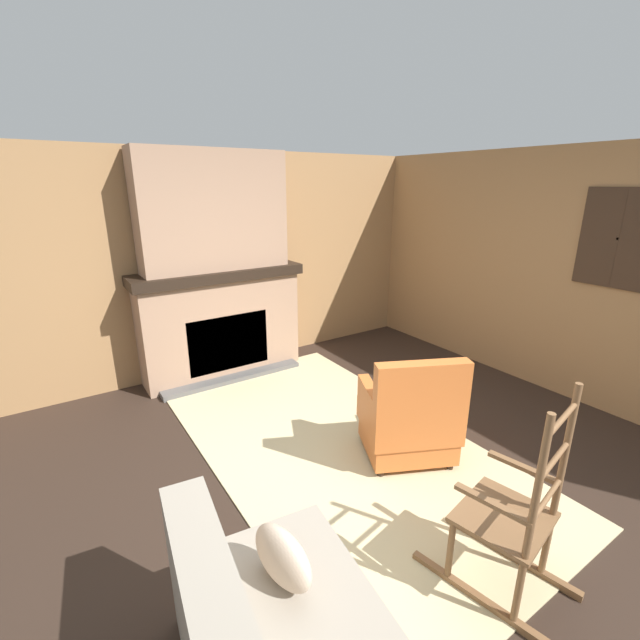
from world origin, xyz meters
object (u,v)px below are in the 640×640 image
Objects in this scene: oil_lamp_vase at (156,265)px; decorative_plate_on_mantel at (206,259)px; rocking_chair at (510,523)px; storage_case at (270,257)px; firewood_stack at (402,386)px; armchair at (410,420)px.

oil_lamp_vase is 0.54m from decorative_plate_on_mantel.
storage_case reaches higher than rocking_chair.
rocking_chair is 4.32× the size of oil_lamp_vase.
rocking_chair is 4.40× the size of storage_case.
storage_case is 1.19× the size of decorative_plate_on_mantel.
oil_lamp_vase is 1.31m from storage_case.
decorative_plate_on_mantel reaches higher than rocking_chair.
oil_lamp_vase reaches higher than firewood_stack.
firewood_stack is 1.75× the size of storage_case.
oil_lamp_vase is at bearing 1.99° from rocking_chair.
rocking_chair is at bearing 5.10° from decorative_plate_on_mantel.
oil_lamp_vase is at bearing -127.49° from firewood_stack.
oil_lamp_vase is (-1.57, -2.05, 1.28)m from firewood_stack.
armchair is at bearing 26.97° from oil_lamp_vase.
decorative_plate_on_mantel is at bearing -136.62° from firewood_stack.
oil_lamp_vase is at bearing 52.32° from armchair.
armchair is 3.35× the size of storage_case.
armchair is at bearing 15.91° from decorative_plate_on_mantel.
decorative_plate_on_mantel is (-0.02, 0.54, 0.01)m from oil_lamp_vase.
rocking_chair is (1.13, -0.38, 0.06)m from armchair.
armchair is at bearing -30.40° from rocking_chair.
armchair is 3.99× the size of decorative_plate_on_mantel.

